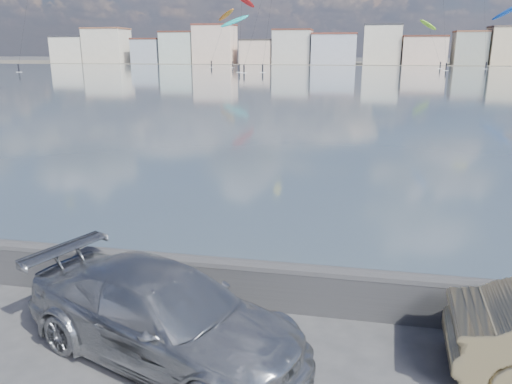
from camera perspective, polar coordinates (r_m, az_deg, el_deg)
ground at (r=9.23m, az=-11.74°, el=-19.91°), size 700.00×700.00×0.00m
bay_water at (r=98.51m, az=9.70°, el=12.66°), size 500.00×177.00×0.00m
far_shore_strip at (r=206.90m, az=10.77°, el=14.25°), size 500.00×60.00×0.00m
seawall at (r=11.10m, az=-6.48°, el=-9.61°), size 400.00×0.36×1.08m
far_buildings at (r=192.82m, az=11.20°, el=15.91°), size 240.79×13.26×14.60m
car_silver at (r=9.28m, az=-10.51°, el=-13.66°), size 6.05×4.13×1.63m
kitesurfer_10 at (r=162.81m, az=-2.47°, el=18.87°), size 9.70×9.59×16.30m
kitesurfer_13 at (r=166.83m, az=19.11°, el=17.51°), size 7.09×15.30×14.22m
kitesurfer_15 at (r=167.01m, az=-3.46°, el=19.49°), size 8.48×13.36×17.99m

